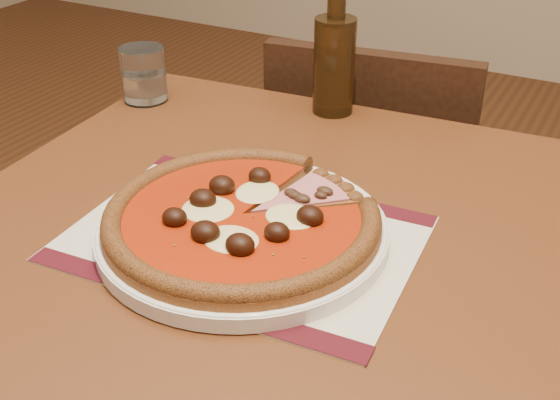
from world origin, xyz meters
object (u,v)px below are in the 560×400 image
object	(u,v)px
bottle	(334,61)
plate	(243,231)
table	(272,297)
pizza	(242,216)
water_glass	(144,74)
chair_far	(372,202)

from	to	relation	value
bottle	plate	bearing A→B (deg)	-80.55
table	pizza	xyz separation A→B (m)	(-0.02, -0.03, 0.13)
water_glass	chair_far	bearing A→B (deg)	47.69
plate	water_glass	world-z (taller)	water_glass
table	pizza	bearing A→B (deg)	-120.13
table	plate	world-z (taller)	plate
table	plate	xyz separation A→B (m)	(-0.02, -0.03, 0.11)
table	bottle	world-z (taller)	bottle
water_glass	bottle	xyz separation A→B (m)	(0.30, 0.11, 0.04)
pizza	table	bearing A→B (deg)	59.87
water_glass	table	bearing A→B (deg)	-33.31
pizza	water_glass	bearing A→B (deg)	141.70
chair_far	plate	world-z (taller)	chair_far
plate	pizza	xyz separation A→B (m)	(-0.00, -0.00, 0.02)
table	bottle	size ratio (longest dim) A/B	3.93
table	pizza	distance (m)	0.14
chair_far	water_glass	size ratio (longest dim) A/B	9.06
chair_far	pizza	xyz separation A→B (m)	(0.06, -0.61, 0.32)
chair_far	pizza	size ratio (longest dim) A/B	2.56
plate	pizza	distance (m)	0.02
chair_far	table	bearing A→B (deg)	90.46
plate	water_glass	size ratio (longest dim) A/B	3.73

